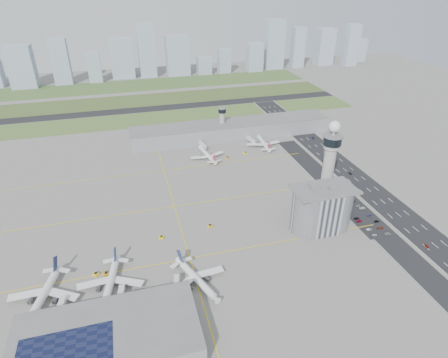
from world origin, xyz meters
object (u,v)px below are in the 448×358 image
object	(u,v)px
airplane_far_a	(207,152)
car_lot_4	(349,210)
tug_3	(210,226)
control_tower	(330,159)
secondary_tower	(222,120)
car_lot_3	(357,218)
jet_bridge_near_2	(177,297)
car_lot_0	(375,235)
airplane_near_b	(109,280)
tug_4	(227,158)
jet_bridge_far_1	(247,138)
car_hw_0	(427,246)
tug_2	(161,237)
airplane_far_b	(263,140)
tug_0	(96,274)
car_lot_9	(369,215)
admin_building	(321,208)
car_hw_1	(350,173)
airplane_near_a	(42,292)
car_lot_1	(369,229)
tug_1	(106,274)
car_hw_2	(313,138)
jet_bridge_near_0	(57,321)
jet_bridge_far_0	(200,144)
car_lot_8	(377,221)
car_lot_11	(358,206)
tug_5	(245,153)
car_lot_7	(380,228)
car_lot_5	(344,206)
car_hw_4	(279,120)

from	to	relation	value
airplane_far_a	car_lot_4	xyz separation A→B (m)	(80.00, -115.59, -4.88)
tug_3	control_tower	bearing A→B (deg)	66.20
secondary_tower	car_lot_3	bearing A→B (deg)	-72.89
jet_bridge_near_2	car_lot_0	size ratio (longest dim) A/B	4.30
airplane_near_b	tug_4	bearing A→B (deg)	153.72
jet_bridge_far_1	car_hw_0	xyz separation A→B (m)	(56.55, -191.73, -2.27)
jet_bridge_near_2	tug_2	xyz separation A→B (m)	(-1.15, 55.66, -1.94)
car_lot_4	car_hw_0	bearing A→B (deg)	-146.09
airplane_far_b	tug_0	size ratio (longest dim) A/B	11.94
car_lot_9	car_lot_0	bearing A→B (deg)	149.29
airplane_far_b	admin_building	bearing A→B (deg)	178.83
admin_building	car_lot_3	distance (m)	33.96
secondary_tower	car_lot_3	xyz separation A→B (m)	(52.58, -170.78, -18.21)
airplane_far_b	tug_4	xyz separation A→B (m)	(-42.96, -19.12, -4.81)
car_lot_9	airplane_far_b	bearing A→B (deg)	6.58
car_hw_1	car_lot_0	bearing A→B (deg)	-106.20
airplane_far_a	tug_0	bearing A→B (deg)	134.97
airplane_near_a	airplane_far_a	world-z (taller)	airplane_near_a
airplane_near_b	airplane_far_b	distance (m)	219.66
car_hw_1	car_lot_1	bearing A→B (deg)	-107.81
tug_1	car_hw_2	distance (m)	258.65
secondary_tower	tug_0	distance (m)	219.64
jet_bridge_near_0	jet_bridge_far_0	size ratio (longest dim) A/B	1.00
car_lot_8	jet_bridge_near_0	bearing A→B (deg)	105.59
jet_bridge_far_0	car_lot_0	distance (m)	190.92
control_tower	car_hw_2	distance (m)	126.49
car_hw_1	jet_bridge_near_2	bearing A→B (deg)	-143.70
tug_2	car_hw_0	distance (m)	171.54
car_lot_11	admin_building	bearing A→B (deg)	101.35
jet_bridge_far_1	tug_2	distance (m)	173.59
tug_3	tug_5	size ratio (longest dim) A/B	1.01
airplane_near_b	tug_0	bearing A→B (deg)	-136.78
secondary_tower	airplane_near_a	size ratio (longest dim) A/B	0.71
tug_3	car_lot_9	bearing A→B (deg)	51.13
airplane_near_b	car_hw_1	world-z (taller)	airplane_near_b
car_lot_7	car_lot_8	bearing A→B (deg)	-19.68
jet_bridge_near_0	jet_bridge_far_0	distance (m)	224.66
airplane_near_a	tug_4	world-z (taller)	airplane_near_a
tug_5	car_lot_0	bearing A→B (deg)	-102.13
jet_bridge_near_2	car_lot_5	xyz separation A→B (m)	(136.04, 57.08, -2.21)
admin_building	car_lot_1	world-z (taller)	admin_building
car_lot_8	car_hw_1	distance (m)	70.72
car_lot_8	airplane_near_b	bearing A→B (deg)	101.16
car_lot_0	car_lot_8	distance (m)	16.73
jet_bridge_near_0	car_hw_1	bearing A→B (deg)	-56.19
car_hw_1	car_hw_4	bearing A→B (deg)	98.84
airplane_near_b	car_lot_9	xyz separation A→B (m)	(180.33, 22.85, -5.57)
tug_2	car_lot_4	distance (m)	137.29
car_hw_2	jet_bridge_near_0	bearing A→B (deg)	-141.91
airplane_near_b	tug_5	world-z (taller)	airplane_near_b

